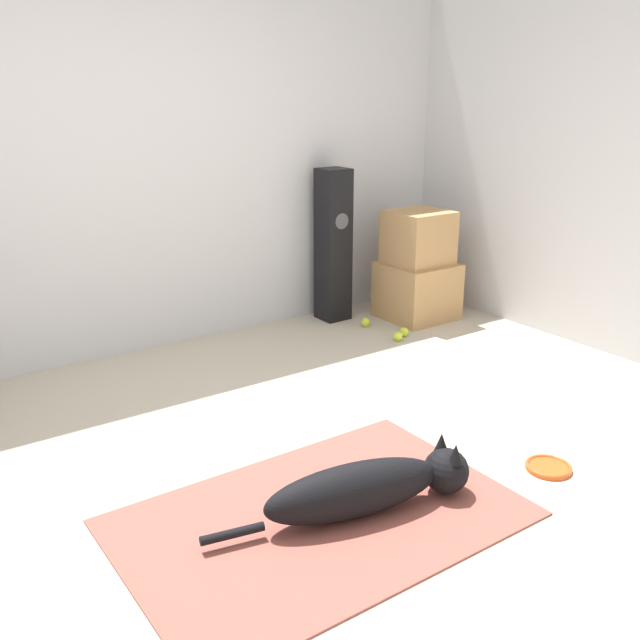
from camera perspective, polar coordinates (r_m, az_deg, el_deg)
The scene contains 11 objects.
ground_plane at distance 3.28m, azimuth -1.03°, elevation -13.03°, with size 12.00×12.00×0.00m, color #BCB29E.
wall_back at distance 4.72m, azimuth -15.91°, elevation 12.38°, with size 8.00×0.06×2.55m.
area_rug at distance 3.06m, azimuth -0.01°, elevation -15.52°, with size 1.62×1.07×0.01m.
dog at distance 3.04m, azimuth 4.12°, elevation -13.13°, with size 1.17×0.37×0.26m.
frisbee at distance 3.55m, azimuth 17.81°, elevation -11.14°, with size 0.21×0.21×0.03m.
cardboard_box_lower at distance 5.49m, azimuth 7.76°, elevation 2.35°, with size 0.50×0.49×0.43m.
cardboard_box_upper at distance 5.39m, azimuth 7.87°, elevation 6.56°, with size 0.42×0.41×0.40m.
floor_speaker at distance 5.34m, azimuth 1.06°, elevation 5.98°, with size 0.21×0.21×1.13m.
tennis_ball_by_boxes at distance 5.10m, azimuth 6.74°, elevation -0.97°, with size 0.07×0.07×0.07m.
tennis_ball_near_speaker at distance 5.29m, azimuth 3.67°, elevation -0.19°, with size 0.07×0.07×0.07m.
tennis_ball_loose_on_carpet at distance 5.01m, azimuth 6.25°, elevation -1.31°, with size 0.07×0.07×0.07m.
Camera 1 is at (-1.56, -2.33, 1.71)m, focal length 40.00 mm.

